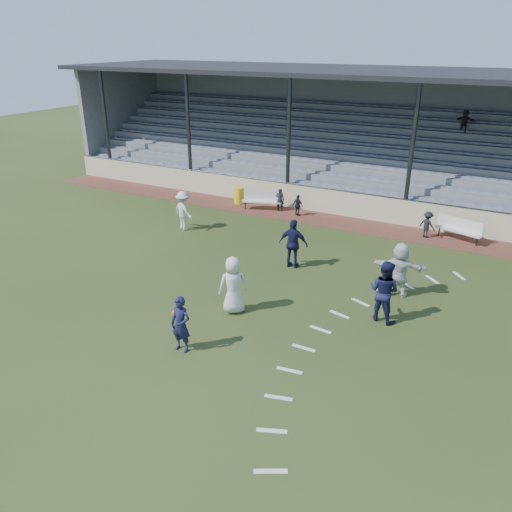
{
  "coord_description": "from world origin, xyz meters",
  "views": [
    {
      "loc": [
        7.2,
        -11.15,
        8.08
      ],
      "look_at": [
        0.0,
        2.5,
        1.3
      ],
      "focal_mm": 35.0,
      "sensor_mm": 36.0,
      "label": 1
    }
  ],
  "objects_px": {
    "trash_bin": "(239,195)",
    "player_white_lead": "(233,285)",
    "bench_left": "(263,198)",
    "player_navy_lead": "(181,325)",
    "bench_right": "(459,227)",
    "football": "(175,314)"
  },
  "relations": [
    {
      "from": "trash_bin",
      "to": "player_white_lead",
      "type": "bearing_deg",
      "value": -61.26
    },
    {
      "from": "bench_left",
      "to": "player_white_lead",
      "type": "bearing_deg",
      "value": -87.81
    },
    {
      "from": "player_navy_lead",
      "to": "trash_bin",
      "type": "bearing_deg",
      "value": 112.05
    },
    {
      "from": "player_white_lead",
      "to": "bench_right",
      "type": "bearing_deg",
      "value": -158.96
    },
    {
      "from": "football",
      "to": "player_navy_lead",
      "type": "height_order",
      "value": "player_navy_lead"
    },
    {
      "from": "football",
      "to": "player_navy_lead",
      "type": "bearing_deg",
      "value": -47.75
    },
    {
      "from": "bench_left",
      "to": "bench_right",
      "type": "xyz_separation_m",
      "value": [
        9.39,
        0.21,
        0.0
      ]
    },
    {
      "from": "trash_bin",
      "to": "football",
      "type": "xyz_separation_m",
      "value": [
        4.03,
        -11.14,
        -0.32
      ]
    },
    {
      "from": "player_white_lead",
      "to": "player_navy_lead",
      "type": "xyz_separation_m",
      "value": [
        -0.19,
        -2.55,
        -0.11
      ]
    },
    {
      "from": "bench_left",
      "to": "player_navy_lead",
      "type": "distance_m",
      "value": 12.76
    },
    {
      "from": "trash_bin",
      "to": "player_white_lead",
      "type": "distance_m",
      "value": 11.38
    },
    {
      "from": "football",
      "to": "player_white_lead",
      "type": "xyz_separation_m",
      "value": [
        1.44,
        1.17,
        0.82
      ]
    },
    {
      "from": "trash_bin",
      "to": "player_white_lead",
      "type": "relative_size",
      "value": 0.45
    },
    {
      "from": "football",
      "to": "player_white_lead",
      "type": "distance_m",
      "value": 2.03
    },
    {
      "from": "trash_bin",
      "to": "player_white_lead",
      "type": "height_order",
      "value": "player_white_lead"
    },
    {
      "from": "player_white_lead",
      "to": "football",
      "type": "bearing_deg",
      "value": -0.58
    },
    {
      "from": "trash_bin",
      "to": "player_white_lead",
      "type": "xyz_separation_m",
      "value": [
        5.46,
        -9.96,
        0.5
      ]
    },
    {
      "from": "bench_left",
      "to": "player_navy_lead",
      "type": "height_order",
      "value": "player_navy_lead"
    },
    {
      "from": "bench_right",
      "to": "trash_bin",
      "type": "xyz_separation_m",
      "value": [
        -10.97,
        0.1,
        -0.14
      ]
    },
    {
      "from": "bench_left",
      "to": "bench_right",
      "type": "height_order",
      "value": "same"
    },
    {
      "from": "bench_left",
      "to": "football",
      "type": "relative_size",
      "value": 8.33
    },
    {
      "from": "bench_right",
      "to": "football",
      "type": "xyz_separation_m",
      "value": [
        -6.95,
        -11.04,
        -0.46
      ]
    }
  ]
}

